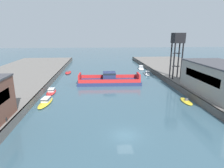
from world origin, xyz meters
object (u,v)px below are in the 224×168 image
at_px(moored_boat_far_left, 141,68).
at_px(crane_tower, 178,43).
at_px(moored_boat_near_right, 51,91).
at_px(moored_boat_mid_left, 68,72).
at_px(moored_boat_near_left, 147,73).
at_px(warehouse_shed, 222,79).
at_px(chain_ferry, 109,80).
at_px(moored_boat_mid_right, 186,101).
at_px(moored_boat_far_right, 46,102).

bearing_deg(moored_boat_far_left, crane_tower, -79.81).
bearing_deg(moored_boat_near_right, crane_tower, 10.46).
height_order(moored_boat_mid_left, crane_tower, crane_tower).
xyz_separation_m(moored_boat_near_left, moored_boat_mid_left, (-31.30, 6.00, -0.30)).
height_order(warehouse_shed, crane_tower, crane_tower).
bearing_deg(crane_tower, moored_boat_near_left, 111.24).
bearing_deg(chain_ferry, moored_boat_near_right, -153.20).
xyz_separation_m(moored_boat_mid_left, moored_boat_mid_right, (32.31, -36.94, -0.07)).
bearing_deg(moored_boat_far_right, crane_tower, 22.80).
bearing_deg(warehouse_shed, moored_boat_mid_right, -175.92).
distance_m(chain_ferry, crane_tower, 24.15).
distance_m(moored_boat_near_right, moored_boat_far_left, 46.84).
height_order(moored_boat_near_left, moored_boat_mid_left, moored_boat_near_left).
distance_m(moored_boat_mid_right, crane_tower, 21.82).
distance_m(moored_boat_far_left, moored_boat_far_right, 52.95).
xyz_separation_m(moored_boat_near_left, moored_boat_near_right, (-32.24, -20.60, -0.18)).
bearing_deg(moored_boat_near_right, warehouse_shed, -13.12).
bearing_deg(moored_boat_far_right, moored_boat_far_left, 52.58).
distance_m(moored_boat_near_right, moored_boat_mid_left, 26.62).
distance_m(moored_boat_near_right, moored_boat_mid_right, 34.83).
height_order(moored_boat_mid_left, moored_boat_far_right, moored_boat_far_right).
bearing_deg(chain_ferry, moored_boat_mid_right, -48.03).
height_order(moored_boat_near_right, crane_tower, crane_tower).
height_order(moored_boat_near_right, moored_boat_far_right, moored_boat_far_right).
xyz_separation_m(moored_boat_mid_left, crane_tower, (36.61, -19.66, 12.54)).
bearing_deg(moored_boat_mid_right, chain_ferry, 131.97).
height_order(chain_ferry, moored_boat_near_left, chain_ferry).
bearing_deg(crane_tower, moored_boat_far_right, -157.20).
height_order(moored_boat_far_left, moored_boat_far_right, moored_boat_far_left).
bearing_deg(crane_tower, moored_boat_far_left, 100.19).
bearing_deg(crane_tower, moored_boat_mid_right, -103.96).
bearing_deg(moored_boat_mid_right, moored_boat_near_right, 162.73).
distance_m(moored_boat_mid_right, moored_boat_far_right, 32.69).
height_order(moored_boat_mid_left, warehouse_shed, warehouse_shed).
relative_size(moored_boat_near_right, moored_boat_far_left, 0.83).
bearing_deg(moored_boat_mid_left, crane_tower, -28.24).
bearing_deg(moored_boat_near_left, crane_tower, -68.76).
bearing_deg(moored_boat_near_left, chain_ferry, -142.10).
relative_size(moored_boat_near_left, warehouse_shed, 0.27).
distance_m(chain_ferry, moored_boat_near_right, 18.47).
xyz_separation_m(chain_ferry, moored_boat_far_left, (16.32, 25.13, -0.55)).
height_order(chain_ferry, crane_tower, crane_tower).
relative_size(moored_boat_mid_right, moored_boat_far_right, 0.71).
relative_size(moored_boat_mid_left, moored_boat_far_right, 0.89).
distance_m(chain_ferry, moored_boat_far_left, 29.97).
height_order(chain_ferry, warehouse_shed, warehouse_shed).
xyz_separation_m(moored_boat_mid_left, moored_boat_far_left, (31.84, 6.85, 0.29)).
relative_size(chain_ferry, warehouse_shed, 0.95).
bearing_deg(moored_boat_far_left, moored_boat_mid_right, -89.38).
relative_size(chain_ferry, moored_boat_near_right, 2.97).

